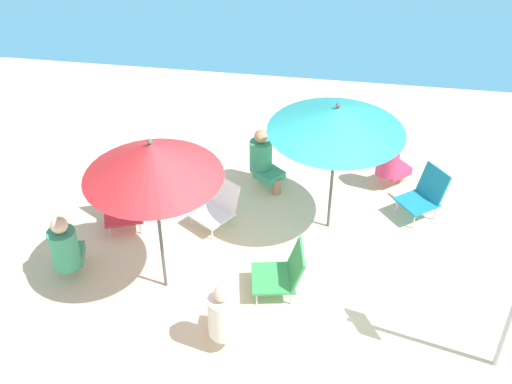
% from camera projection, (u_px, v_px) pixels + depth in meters
% --- Properties ---
extents(ground_plane, '(40.00, 40.00, 0.00)m').
position_uv_depth(ground_plane, '(280.00, 306.00, 7.66)').
color(ground_plane, beige).
extents(umbrella_teal, '(1.70, 1.70, 1.88)m').
position_uv_depth(umbrella_teal, '(337.00, 120.00, 7.84)').
color(umbrella_teal, '#4C4C51').
rests_on(umbrella_teal, ground_plane).
extents(umbrella_red, '(1.52, 1.52, 2.09)m').
position_uv_depth(umbrella_red, '(152.00, 161.00, 6.84)').
color(umbrella_red, '#4C4C51').
rests_on(umbrella_red, ground_plane).
extents(beach_chair_a, '(0.73, 0.74, 0.62)m').
position_uv_depth(beach_chair_a, '(217.00, 205.00, 8.72)').
color(beach_chair_a, white).
rests_on(beach_chair_a, ground_plane).
extents(beach_chair_b, '(0.72, 0.70, 0.69)m').
position_uv_depth(beach_chair_b, '(425.00, 193.00, 8.83)').
color(beach_chair_b, teal).
rests_on(beach_chair_b, ground_plane).
extents(beach_chair_c, '(0.69, 0.63, 0.64)m').
position_uv_depth(beach_chair_c, '(283.00, 272.00, 7.67)').
color(beach_chair_c, '#33934C').
rests_on(beach_chair_c, ground_plane).
extents(beach_chair_d, '(0.67, 0.70, 0.63)m').
position_uv_depth(beach_chair_d, '(122.00, 204.00, 8.73)').
color(beach_chair_d, red).
rests_on(beach_chair_d, ground_plane).
extents(person_a, '(0.34, 0.56, 0.90)m').
position_uv_depth(person_a, '(224.00, 315.00, 6.96)').
color(person_a, silver).
rests_on(person_a, ground_plane).
extents(person_b, '(0.42, 0.56, 0.95)m').
position_uv_depth(person_b, '(65.00, 247.00, 7.78)').
color(person_b, '#389970').
rests_on(person_b, ground_plane).
extents(person_c, '(0.54, 0.51, 0.91)m').
position_uv_depth(person_c, '(390.00, 160.00, 9.29)').
color(person_c, '#DB3866').
rests_on(person_c, ground_plane).
extents(person_d, '(0.54, 0.52, 0.90)m').
position_uv_depth(person_d, '(263.00, 159.00, 9.33)').
color(person_d, '#389970').
rests_on(person_d, ground_plane).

